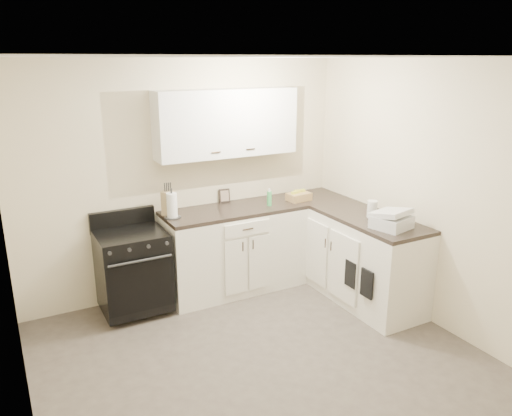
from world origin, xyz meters
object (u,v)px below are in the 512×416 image
knife_block (168,203)px  wicker_basket (299,197)px  countertop_grill (392,222)px  stove (133,271)px  paper_towel (172,206)px

knife_block → wicker_basket: bearing=-30.1°
countertop_grill → wicker_basket: bearing=87.5°
stove → paper_towel: bearing=3.0°
wicker_basket → stove: bearing=178.7°
stove → countertop_grill: bearing=-30.5°
paper_towel → wicker_basket: 1.49m
countertop_grill → paper_towel: bearing=129.3°
knife_block → countertop_grill: bearing=-62.6°
knife_block → paper_towel: 0.11m
knife_block → countertop_grill: 2.23m
stove → paper_towel: (0.44, 0.02, 0.61)m
knife_block → countertop_grill: (1.73, -1.41, -0.07)m
knife_block → paper_towel: paper_towel is taller
stove → knife_block: bearing=16.7°
paper_towel → knife_block: bearing=90.0°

